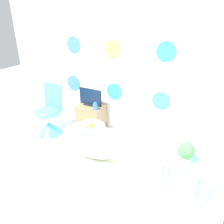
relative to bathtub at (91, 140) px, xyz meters
The scene contains 11 objects.
ground_plane 0.73m from the bathtub, 99.15° to the right, with size 12.00×12.00×0.00m, color silver.
wall_back_dotted 1.41m from the bathtub, 96.46° to the left, with size 4.81×0.05×2.60m.
rug 0.33m from the bathtub, 106.13° to the right, with size 1.11×0.99×0.01m.
bathtub is the anchor object (origin of this frame).
rubber_duck 0.31m from the bathtub, 48.62° to the right, with size 0.07×0.07×0.08m.
chair 1.06m from the bathtub, behind, with size 0.47×0.47×0.92m.
tv_cabinet 0.88m from the bathtub, 124.37° to the left, with size 0.50×0.36×0.48m.
tv 0.95m from the bathtub, 124.31° to the left, with size 0.47×0.12×0.32m.
vase 0.72m from the bathtub, 116.95° to the left, with size 0.08×0.08×0.14m.
side_table 1.47m from the bathtub, 10.42° to the right, with size 0.42×0.38×0.58m.
potted_plant_left 1.52m from the bathtub, 10.42° to the right, with size 0.19×0.19×0.24m.
Camera 1 is at (1.79, -1.69, 2.10)m, focal length 35.00 mm.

